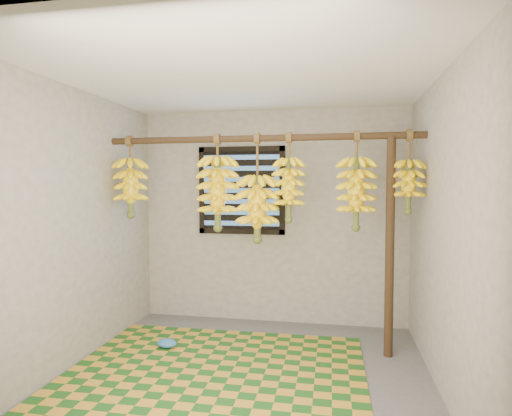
% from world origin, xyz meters
% --- Properties ---
extents(floor, '(3.00, 3.00, 0.01)m').
position_xyz_m(floor, '(0.00, 0.00, -0.01)').
color(floor, '#555555').
rests_on(floor, ground).
extents(ceiling, '(3.00, 3.00, 0.01)m').
position_xyz_m(ceiling, '(0.00, 0.00, 2.40)').
color(ceiling, silver).
rests_on(ceiling, wall_back).
extents(wall_back, '(3.00, 0.01, 2.40)m').
position_xyz_m(wall_back, '(0.00, 1.50, 1.20)').
color(wall_back, slate).
rests_on(wall_back, floor).
extents(wall_left, '(0.01, 3.00, 2.40)m').
position_xyz_m(wall_left, '(-1.50, 0.00, 1.20)').
color(wall_left, slate).
rests_on(wall_left, floor).
extents(wall_right, '(0.01, 3.00, 2.40)m').
position_xyz_m(wall_right, '(1.50, 0.00, 1.20)').
color(wall_right, slate).
rests_on(wall_right, floor).
extents(window, '(1.00, 0.04, 1.00)m').
position_xyz_m(window, '(-0.35, 1.48, 1.50)').
color(window, black).
rests_on(window, wall_back).
extents(hanging_pole, '(3.00, 0.06, 0.06)m').
position_xyz_m(hanging_pole, '(0.00, 0.70, 2.00)').
color(hanging_pole, '#3B2817').
rests_on(hanging_pole, wall_left).
extents(support_post, '(0.08, 0.08, 2.00)m').
position_xyz_m(support_post, '(1.20, 0.70, 1.00)').
color(support_post, '#3B2817').
rests_on(support_post, floor).
extents(woven_mat, '(2.49, 2.01, 0.01)m').
position_xyz_m(woven_mat, '(-0.25, 0.08, 0.01)').
color(woven_mat, '#1B5218').
rests_on(woven_mat, floor).
extents(plastic_bag, '(0.22, 0.17, 0.08)m').
position_xyz_m(plastic_bag, '(-0.86, 0.48, 0.05)').
color(plastic_bag, '#3171B7').
rests_on(plastic_bag, woven_mat).
extents(banana_bunch_a, '(0.31, 0.31, 0.81)m').
position_xyz_m(banana_bunch_a, '(-1.32, 0.70, 1.54)').
color(banana_bunch_a, brown).
rests_on(banana_bunch_a, hanging_pole).
extents(banana_bunch_b, '(0.38, 0.38, 0.93)m').
position_xyz_m(banana_bunch_b, '(-0.41, 0.70, 1.48)').
color(banana_bunch_b, brown).
rests_on(banana_bunch_b, hanging_pole).
extents(banana_bunch_c, '(0.37, 0.37, 1.03)m').
position_xyz_m(banana_bunch_c, '(-0.02, 0.70, 1.34)').
color(banana_bunch_c, brown).
rests_on(banana_bunch_c, hanging_pole).
extents(banana_bunch_d, '(0.29, 0.29, 0.84)m').
position_xyz_m(banana_bunch_d, '(0.28, 0.70, 1.52)').
color(banana_bunch_d, brown).
rests_on(banana_bunch_d, hanging_pole).
extents(banana_bunch_e, '(0.34, 0.34, 0.90)m').
position_xyz_m(banana_bunch_e, '(0.90, 0.70, 1.48)').
color(banana_bunch_e, brown).
rests_on(banana_bunch_e, hanging_pole).
extents(banana_bunch_f, '(0.28, 0.28, 0.75)m').
position_xyz_m(banana_bunch_f, '(1.35, 0.70, 1.55)').
color(banana_bunch_f, brown).
rests_on(banana_bunch_f, hanging_pole).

